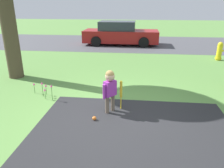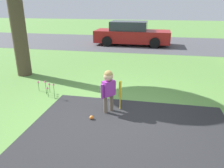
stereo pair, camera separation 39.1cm
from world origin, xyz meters
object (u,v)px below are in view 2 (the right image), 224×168
object	(u,v)px
child	(108,85)
sports_ball	(91,118)
parked_car	(131,34)
baseball_bat	(120,91)

from	to	relation	value
child	sports_ball	xyz separation A→B (m)	(-0.28, -0.42, -0.59)
sports_ball	parked_car	distance (m)	9.06
baseball_bat	parked_car	distance (m)	8.48
child	parked_car	distance (m)	8.63
child	sports_ball	bearing A→B (deg)	-173.33
baseball_bat	parked_car	world-z (taller)	parked_car
sports_ball	parked_car	size ratio (longest dim) A/B	0.02
sports_ball	child	bearing A→B (deg)	55.99
child	parked_car	bearing A→B (deg)	43.76
parked_car	child	bearing A→B (deg)	-86.36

